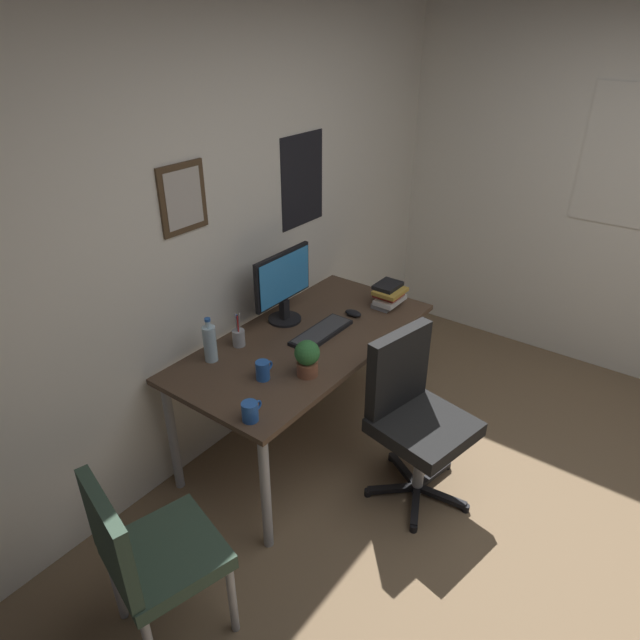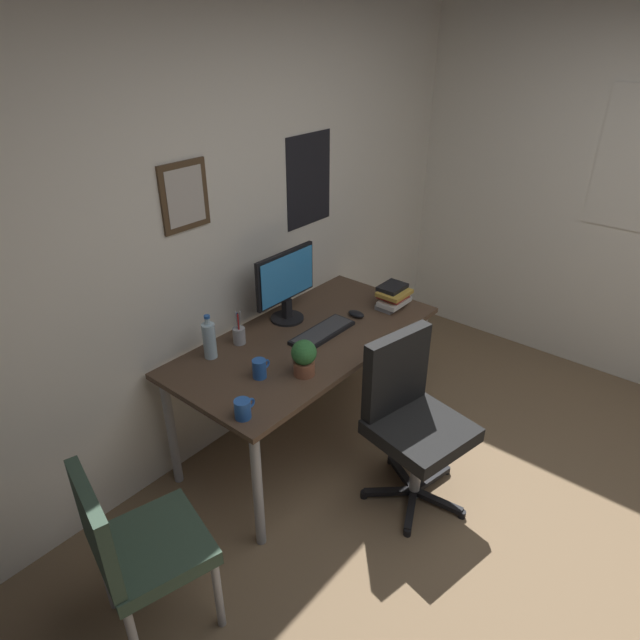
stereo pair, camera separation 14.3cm
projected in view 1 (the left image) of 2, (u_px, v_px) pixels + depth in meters
The scene contains 14 objects.
ground_plane at pixel (578, 596), 2.57m from camera, with size 5.28×5.28×0.00m, color brown.
wall_back at pixel (224, 233), 3.08m from camera, with size 4.40×0.10×2.60m.
desk at pixel (306, 349), 3.21m from camera, with size 1.62×0.79×0.74m.
office_chair at pixel (413, 410), 2.94m from camera, with size 0.58×0.57×0.95m.
side_chair at pixel (148, 553), 2.18m from camera, with size 0.52×0.51×0.88m.
monitor at pixel (283, 284), 3.25m from camera, with size 0.46×0.20×0.43m.
keyboard at pixel (321, 332), 3.21m from camera, with size 0.43×0.15×0.03m.
computer_mouse at pixel (353, 313), 3.41m from camera, with size 0.06×0.11×0.04m.
water_bottle at pixel (210, 343), 2.92m from camera, with size 0.07×0.07×0.25m.
coffee_mug_near at pixel (250, 411), 2.51m from camera, with size 0.11×0.08×0.09m.
coffee_mug_far at pixel (263, 370), 2.80m from camera, with size 0.11×0.07×0.10m.
potted_plant at pixel (307, 357), 2.80m from camera, with size 0.13×0.13×0.19m.
pen_cup at pixel (239, 337), 3.08m from camera, with size 0.07×0.07×0.20m.
book_stack_left at pixel (389, 295), 3.50m from camera, with size 0.21×0.17×0.15m.
Camera 1 is at (-2.03, -0.03, 2.35)m, focal length 31.26 mm.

